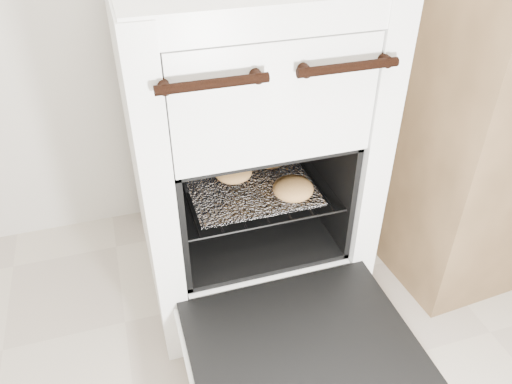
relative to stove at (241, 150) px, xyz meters
The scene contains 5 objects.
stove is the anchor object (origin of this frame).
oven_door 0.56m from the stove, 90.00° to the right, with size 0.53×0.41×0.04m.
oven_rack 0.10m from the stove, 90.00° to the right, with size 0.43×0.41×0.01m.
foil_sheet 0.11m from the stove, 90.00° to the right, with size 0.33×0.30×0.01m, color white.
baked_rolls 0.09m from the stove, 43.57° to the right, with size 0.29×0.34×0.05m.
Camera 1 is at (-0.25, 0.00, 1.16)m, focal length 35.00 mm.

